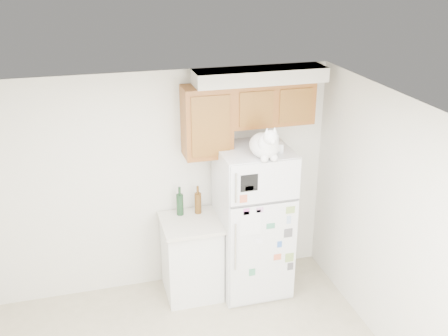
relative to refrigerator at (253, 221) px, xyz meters
name	(u,v)px	position (x,y,z in m)	size (l,w,h in m)	color
room_shell	(208,222)	(-0.84, -1.36, 0.82)	(3.84, 4.04, 2.52)	silver
refrigerator	(253,221)	(0.00, 0.00, 0.00)	(0.76, 0.78, 1.70)	silver
base_counter	(192,257)	(-0.69, 0.07, -0.39)	(0.64, 0.64, 0.92)	white
cat	(266,145)	(0.03, -0.25, 0.99)	(0.36, 0.52, 0.37)	white
storage_box_back	(269,139)	(0.20, 0.13, 0.90)	(0.18, 0.13, 0.10)	white
storage_box_front	(275,147)	(0.19, -0.11, 0.89)	(0.15, 0.11, 0.09)	white
bottle_green	(180,201)	(-0.77, 0.24, 0.23)	(0.08, 0.08, 0.33)	#19381E
bottle_amber	(198,200)	(-0.57, 0.23, 0.23)	(0.08, 0.08, 0.33)	#593814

